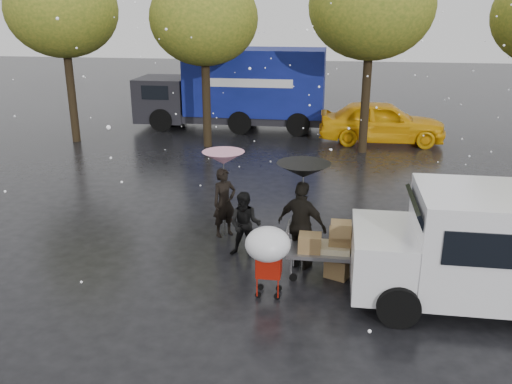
# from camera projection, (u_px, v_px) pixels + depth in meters

# --- Properties ---
(ground) EXTENTS (90.00, 90.00, 0.00)m
(ground) POSITION_uv_depth(u_px,v_px,m) (259.00, 267.00, 11.55)
(ground) COLOR black
(ground) RESTS_ON ground
(person_pink) EXTENTS (0.72, 0.70, 1.67)m
(person_pink) POSITION_uv_depth(u_px,v_px,m) (224.00, 203.00, 12.87)
(person_pink) COLOR black
(person_pink) RESTS_ON ground
(person_middle) EXTENTS (0.74, 0.59, 1.48)m
(person_middle) POSITION_uv_depth(u_px,v_px,m) (245.00, 225.00, 11.82)
(person_middle) COLOR black
(person_middle) RESTS_ON ground
(person_black) EXTENTS (1.21, 0.89, 1.90)m
(person_black) POSITION_uv_depth(u_px,v_px,m) (302.00, 225.00, 11.24)
(person_black) COLOR black
(person_black) RESTS_ON ground
(umbrella_pink) EXTENTS (0.99, 0.99, 2.09)m
(umbrella_pink) POSITION_uv_depth(u_px,v_px,m) (223.00, 158.00, 12.51)
(umbrella_pink) COLOR #4C4C4C
(umbrella_pink) RESTS_ON ground
(umbrella_black) EXTENTS (1.09, 1.09, 2.30)m
(umbrella_black) POSITION_uv_depth(u_px,v_px,m) (303.00, 170.00, 10.85)
(umbrella_black) COLOR #4C4C4C
(umbrella_black) RESTS_ON ground
(vendor_cart) EXTENTS (1.52, 0.80, 1.27)m
(vendor_cart) POSITION_uv_depth(u_px,v_px,m) (329.00, 244.00, 10.92)
(vendor_cart) COLOR slate
(vendor_cart) RESTS_ON ground
(shopping_cart) EXTENTS (0.84, 0.84, 1.46)m
(shopping_cart) POSITION_uv_depth(u_px,v_px,m) (268.00, 248.00, 9.95)
(shopping_cart) COLOR #B1170A
(shopping_cart) RESTS_ON ground
(white_van) EXTENTS (4.91, 2.18, 2.20)m
(white_van) POSITION_uv_depth(u_px,v_px,m) (500.00, 248.00, 9.70)
(white_van) COLOR white
(white_van) RESTS_ON ground
(blue_truck) EXTENTS (8.30, 2.60, 3.50)m
(blue_truck) POSITION_uv_depth(u_px,v_px,m) (237.00, 89.00, 23.91)
(blue_truck) COLOR navy
(blue_truck) RESTS_ON ground
(box_ground_near) EXTENTS (0.57, 0.52, 0.41)m
(box_ground_near) POSITION_uv_depth(u_px,v_px,m) (338.00, 268.00, 11.06)
(box_ground_near) COLOR brown
(box_ground_near) RESTS_ON ground
(box_ground_far) EXTENTS (0.45, 0.37, 0.33)m
(box_ground_far) POSITION_uv_depth(u_px,v_px,m) (379.00, 241.00, 12.42)
(box_ground_far) COLOR brown
(box_ground_far) RESTS_ON ground
(yellow_taxi) EXTENTS (5.02, 2.13, 1.69)m
(yellow_taxi) POSITION_uv_depth(u_px,v_px,m) (382.00, 122.00, 21.68)
(yellow_taxi) COLOR #FFB80D
(yellow_taxi) RESTS_ON ground
(tree_row) EXTENTS (21.60, 4.40, 7.12)m
(tree_row) POSITION_uv_depth(u_px,v_px,m) (287.00, 12.00, 19.31)
(tree_row) COLOR black
(tree_row) RESTS_ON ground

